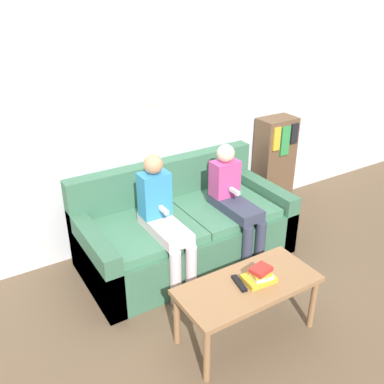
% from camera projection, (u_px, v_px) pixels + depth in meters
% --- Properties ---
extents(ground_plane, '(10.00, 10.00, 0.00)m').
position_uv_depth(ground_plane, '(219.00, 290.00, 3.53)').
color(ground_plane, brown).
extents(wall_back, '(8.00, 0.06, 2.60)m').
position_uv_depth(wall_back, '(152.00, 105.00, 3.80)').
color(wall_back, silver).
rests_on(wall_back, ground_plane).
extents(couch, '(1.85, 0.90, 0.84)m').
position_uv_depth(couch, '(184.00, 230.00, 3.84)').
color(couch, '#38664C').
rests_on(couch, ground_plane).
extents(coffee_table, '(0.99, 0.46, 0.45)m').
position_uv_depth(coffee_table, '(248.00, 290.00, 2.92)').
color(coffee_table, '#8E6642').
rests_on(coffee_table, ground_plane).
extents(person_left, '(0.24, 0.60, 1.09)m').
position_uv_depth(person_left, '(164.00, 218.00, 3.39)').
color(person_left, silver).
rests_on(person_left, ground_plane).
extents(person_right, '(0.24, 0.60, 1.04)m').
position_uv_depth(person_right, '(234.00, 200.00, 3.72)').
color(person_right, '#33384C').
rests_on(person_right, ground_plane).
extents(tv_remote, '(0.07, 0.17, 0.02)m').
position_uv_depth(tv_remote, '(239.00, 283.00, 2.88)').
color(tv_remote, black).
rests_on(tv_remote, coffee_table).
extents(book_stack, '(0.22, 0.17, 0.12)m').
position_uv_depth(book_stack, '(260.00, 276.00, 2.89)').
color(book_stack, gold).
rests_on(book_stack, coffee_table).
extents(bookshelf, '(0.40, 0.27, 1.01)m').
position_uv_depth(bookshelf, '(274.00, 163.00, 4.66)').
color(bookshelf, brown).
rests_on(bookshelf, ground_plane).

